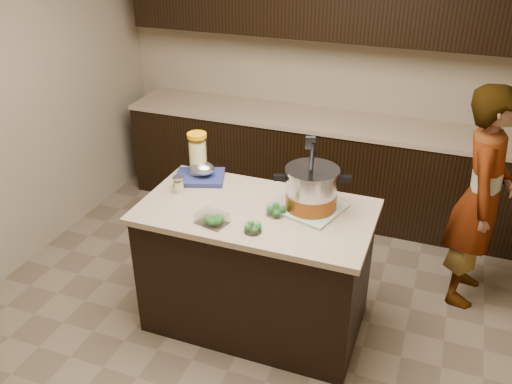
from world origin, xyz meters
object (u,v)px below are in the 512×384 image
at_px(stock_pot, 311,191).
at_px(person, 481,198).
at_px(island, 256,267).
at_px(lemonade_pitcher, 198,157).

height_order(stock_pot, person, person).
xyz_separation_m(island, lemonade_pitcher, (-0.53, 0.28, 0.60)).
bearing_deg(island, person, 32.15).
height_order(island, person, person).
bearing_deg(island, lemonade_pitcher, 152.24).
relative_size(island, stock_pot, 3.09).
relative_size(stock_pot, person, 0.30).
bearing_deg(stock_pot, island, -179.20).
bearing_deg(person, stock_pot, 131.13).
xyz_separation_m(stock_pot, lemonade_pitcher, (-0.85, 0.17, 0.02)).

